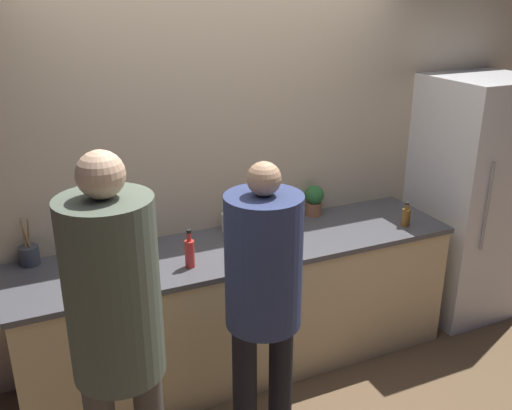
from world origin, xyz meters
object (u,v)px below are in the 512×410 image
refrigerator (471,198)px  person_left (116,321)px  bottle_red (190,252)px  person_center (263,285)px  cup_yellow (232,232)px  potted_plant (314,199)px  bottle_amber (406,217)px  fruit_bowl (265,240)px  bottle_clear (227,221)px  utensil_crock (29,254)px

refrigerator → person_left: (-2.84, -0.95, 0.22)m
bottle_red → person_center: bearing=-70.7°
person_left → person_center: (0.77, 0.23, -0.12)m
cup_yellow → potted_plant: potted_plant is taller
bottle_red → bottle_amber: (1.53, -0.02, -0.03)m
person_left → bottle_amber: (2.10, 0.78, -0.18)m
fruit_bowl → bottle_clear: 0.36m
bottle_amber → cup_yellow: bottle_amber is taller
utensil_crock → bottle_amber: size_ratio=1.73×
person_left → utensil_crock: (-0.27, 1.22, -0.18)m
person_center → bottle_red: 0.61m
bottle_amber → potted_plant: size_ratio=0.77×
person_left → bottle_red: bearing=54.5°
utensil_crock → fruit_bowl: bearing=-14.8°
utensil_crock → bottle_amber: bearing=-10.5°
person_left → cup_yellow: 1.44m
utensil_crock → cup_yellow: size_ratio=3.42×
person_left → bottle_red: (0.57, 0.80, -0.16)m
person_left → person_center: 0.82m
person_left → utensil_crock: bearing=102.5°
refrigerator → cup_yellow: bearing=176.2°
fruit_bowl → bottle_clear: bottle_clear is taller
potted_plant → cup_yellow: bearing=-168.9°
bottle_red → potted_plant: bottle_red is taller
cup_yellow → potted_plant: size_ratio=0.39×
person_left → utensil_crock: 1.26m
person_left → bottle_clear: (0.96, 1.20, -0.18)m
refrigerator → potted_plant: refrigerator is taller
fruit_bowl → utensil_crock: bearing=165.2°
refrigerator → cup_yellow: refrigerator is taller
person_center → refrigerator: bearing=19.2°
person_center → bottle_red: size_ratio=7.04×
fruit_bowl → bottle_red: 0.52m
refrigerator → person_center: (-2.07, -0.72, 0.10)m
refrigerator → person_center: refrigerator is taller
bottle_clear → cup_yellow: bearing=-98.4°
bottle_red → refrigerator: bearing=3.7°
potted_plant → person_center: bearing=-131.1°
person_center → utensil_crock: (-1.04, 0.99, -0.06)m
fruit_bowl → bottle_amber: bearing=-4.5°
person_left → potted_plant: 2.03m
person_left → cup_yellow: size_ratio=21.70×
fruit_bowl → person_center: bearing=-116.1°
person_center → utensil_crock: bearing=136.5°
refrigerator → utensil_crock: refrigerator is taller
cup_yellow → potted_plant: bearing=11.1°
person_left → fruit_bowl: (1.08, 0.86, -0.20)m
bottle_amber → cup_yellow: bearing=165.8°
person_left → potted_plant: (1.63, 1.21, -0.13)m
bottle_clear → cup_yellow: bottle_clear is taller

